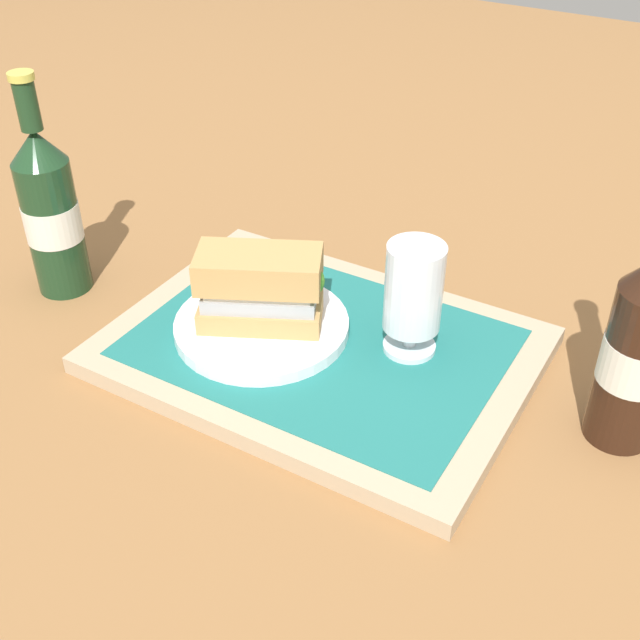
{
  "coord_description": "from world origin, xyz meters",
  "views": [
    {
      "loc": [
        0.35,
        -0.59,
        0.54
      ],
      "look_at": [
        0.0,
        0.0,
        0.05
      ],
      "focal_mm": 45.2,
      "sensor_mm": 36.0,
      "label": 1
    }
  ],
  "objects_px": {
    "plate": "(262,326)",
    "sandwich": "(263,288)",
    "beer_glass": "(413,296)",
    "beer_bottle": "(640,348)",
    "second_bottle": "(50,211)"
  },
  "relations": [
    {
      "from": "sandwich",
      "to": "beer_glass",
      "type": "distance_m",
      "value": 0.16
    },
    {
      "from": "sandwich",
      "to": "plate",
      "type": "bearing_deg",
      "value": 180.0
    },
    {
      "from": "sandwich",
      "to": "second_bottle",
      "type": "distance_m",
      "value": 0.28
    },
    {
      "from": "plate",
      "to": "beer_bottle",
      "type": "bearing_deg",
      "value": 9.02
    },
    {
      "from": "beer_glass",
      "to": "beer_bottle",
      "type": "bearing_deg",
      "value": 1.45
    },
    {
      "from": "sandwich",
      "to": "beer_glass",
      "type": "height_order",
      "value": "beer_glass"
    },
    {
      "from": "plate",
      "to": "sandwich",
      "type": "height_order",
      "value": "sandwich"
    },
    {
      "from": "plate",
      "to": "sandwich",
      "type": "bearing_deg",
      "value": 26.08
    },
    {
      "from": "plate",
      "to": "sandwich",
      "type": "distance_m",
      "value": 0.05
    },
    {
      "from": "plate",
      "to": "beer_glass",
      "type": "distance_m",
      "value": 0.17
    },
    {
      "from": "plate",
      "to": "beer_glass",
      "type": "xyz_separation_m",
      "value": [
        0.15,
        0.05,
        0.06
      ]
    },
    {
      "from": "beer_glass",
      "to": "second_bottle",
      "type": "distance_m",
      "value": 0.43
    },
    {
      "from": "beer_glass",
      "to": "beer_bottle",
      "type": "xyz_separation_m",
      "value": [
        0.22,
        0.01,
        0.02
      ]
    },
    {
      "from": "plate",
      "to": "beer_bottle",
      "type": "height_order",
      "value": "beer_bottle"
    },
    {
      "from": "plate",
      "to": "beer_bottle",
      "type": "relative_size",
      "value": 0.71
    }
  ]
}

